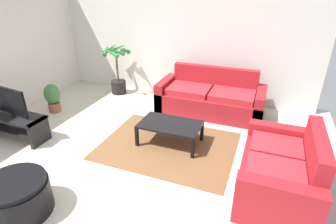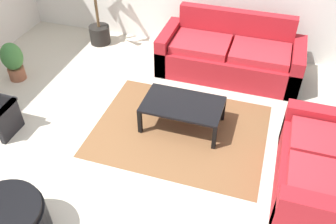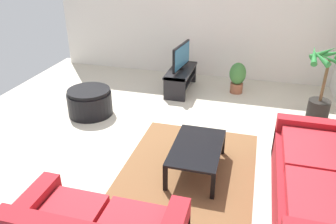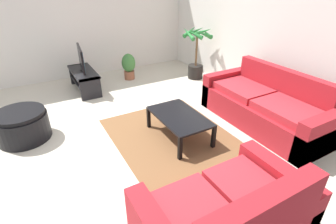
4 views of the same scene
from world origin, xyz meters
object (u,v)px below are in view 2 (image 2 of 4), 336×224
coffee_table (183,106)px  potted_palm (97,14)px  couch_main (230,56)px  couch_loveseat (326,173)px  potted_plant_small (13,60)px

coffee_table → potted_palm: potted_palm is taller
couch_main → couch_loveseat: 2.44m
couch_loveseat → potted_palm: (-3.73, 2.28, 0.25)m
couch_main → potted_palm: (-2.36, 0.26, 0.25)m
coffee_table → potted_plant_small: bearing=174.1°
potted_palm → potted_plant_small: (-0.73, -1.42, -0.22)m
couch_main → potted_plant_small: size_ratio=3.51×
couch_loveseat → potted_plant_small: size_ratio=2.46×
potted_palm → couch_loveseat: bearing=-31.4°
couch_loveseat → potted_plant_small: 4.55m
couch_main → coffee_table: bearing=-103.7°
couch_main → couch_loveseat: size_ratio=1.43×
potted_palm → couch_main: bearing=-6.4°
coffee_table → couch_loveseat: bearing=-18.6°
couch_main → potted_plant_small: bearing=-159.4°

